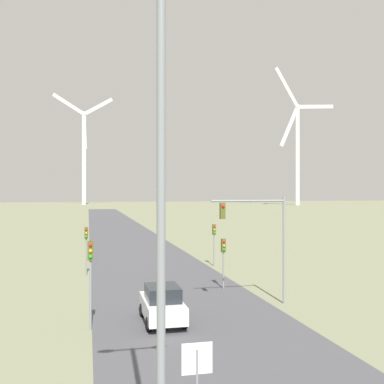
{
  "coord_description": "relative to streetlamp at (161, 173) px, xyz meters",
  "views": [
    {
      "loc": [
        -5.18,
        -4.73,
        6.4
      ],
      "look_at": [
        0.0,
        17.58,
        6.41
      ],
      "focal_mm": 42.0,
      "sensor_mm": 36.0,
      "label": 1
    }
  ],
  "objects": [
    {
      "name": "traffic_light_mast_overhead",
      "position": [
        8.06,
        15.0,
        -2.42
      ],
      "size": [
        4.41,
        0.35,
        6.16
      ],
      "color": "gray",
      "rests_on": "ground"
    },
    {
      "name": "road_surface",
      "position": [
        3.75,
        43.81,
        -6.79
      ],
      "size": [
        10.0,
        240.0,
        0.01
      ],
      "color": "#47474C",
      "rests_on": "ground"
    },
    {
      "name": "wind_turbine_left",
      "position": [
        -3.46,
        228.17,
        21.62
      ],
      "size": [
        30.23,
        10.49,
        56.63
      ],
      "color": "silver",
      "rests_on": "ground"
    },
    {
      "name": "traffic_light_post_near_right",
      "position": [
        7.33,
        19.58,
        -4.36
      ],
      "size": [
        0.28,
        0.34,
        3.31
      ],
      "color": "gray",
      "rests_on": "ground"
    },
    {
      "name": "car_approaching",
      "position": [
        2.12,
        12.83,
        -5.88
      ],
      "size": [
        1.88,
        4.11,
        1.83
      ],
      "color": "white",
      "rests_on": "ground"
    },
    {
      "name": "traffic_light_post_near_left",
      "position": [
        -1.32,
        12.37,
        -3.76
      ],
      "size": [
        0.28,
        0.34,
        4.14
      ],
      "color": "gray",
      "rests_on": "ground"
    },
    {
      "name": "wind_turbine_center",
      "position": [
        100.08,
        196.47,
        23.57
      ],
      "size": [
        34.85,
        6.24,
        67.55
      ],
      "color": "silver",
      "rests_on": "ground"
    },
    {
      "name": "streetlamp",
      "position": [
        0.0,
        0.0,
        0.0
      ],
      "size": [
        2.83,
        0.32,
        11.04
      ],
      "color": "gray",
      "rests_on": "ground"
    },
    {
      "name": "stop_sign_near",
      "position": [
        1.27,
        2.16,
        -4.99
      ],
      "size": [
        0.81,
        0.07,
        2.58
      ],
      "color": "gray",
      "rests_on": "ground"
    },
    {
      "name": "traffic_light_post_mid_right",
      "position": [
        9.22,
        28.49,
        -4.14
      ],
      "size": [
        0.28,
        0.33,
        3.61
      ],
      "color": "gray",
      "rests_on": "ground"
    },
    {
      "name": "traffic_light_post_mid_left",
      "position": [
        -1.56,
        26.3,
        -4.06
      ],
      "size": [
        0.28,
        0.34,
        3.72
      ],
      "color": "gray",
      "rests_on": "ground"
    }
  ]
}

